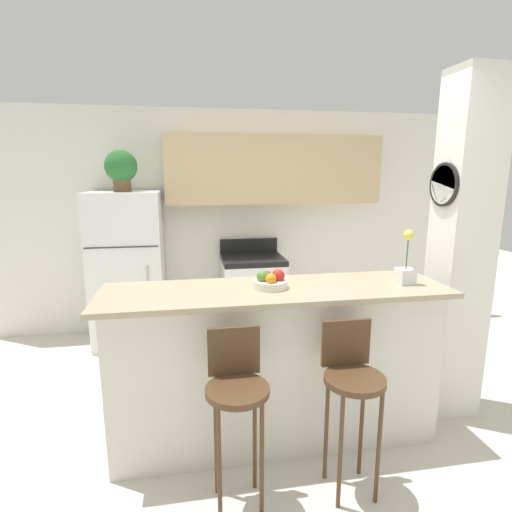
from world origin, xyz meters
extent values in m
plane|color=beige|center=(0.00, 0.00, 0.00)|extent=(14.00, 14.00, 0.00)
cube|color=white|center=(0.00, 2.26, 1.27)|extent=(5.60, 0.06, 2.55)
cube|color=tan|center=(0.43, 2.07, 1.88)|extent=(2.44, 0.32, 0.76)
cube|color=silver|center=(0.15, 2.09, 1.63)|extent=(0.72, 0.28, 0.12)
cube|color=white|center=(1.43, 0.14, 1.27)|extent=(0.36, 0.32, 2.55)
cylinder|color=black|center=(1.24, 0.14, 1.76)|extent=(0.02, 0.31, 0.31)
cylinder|color=white|center=(1.23, 0.14, 1.76)|extent=(0.01, 0.27, 0.27)
cube|color=silver|center=(0.00, 0.00, 0.53)|extent=(2.16, 0.52, 1.06)
cube|color=tan|center=(0.00, 0.00, 1.08)|extent=(2.28, 0.64, 0.04)
cube|color=white|center=(-1.21, 1.89, 0.56)|extent=(0.74, 0.63, 1.12)
cube|color=white|center=(-1.21, 1.89, 1.39)|extent=(0.74, 0.63, 0.53)
cube|color=#333333|center=(-1.21, 1.57, 1.12)|extent=(0.71, 0.01, 0.01)
cylinder|color=#B2B2B7|center=(-0.97, 1.56, 0.62)|extent=(0.02, 0.02, 0.62)
cube|color=white|center=(0.15, 1.90, 0.43)|extent=(0.69, 0.63, 0.85)
cube|color=black|center=(0.15, 1.90, 0.88)|extent=(0.69, 0.63, 0.06)
cube|color=black|center=(0.15, 2.19, 0.99)|extent=(0.69, 0.04, 0.16)
cube|color=black|center=(0.15, 1.58, 0.47)|extent=(0.41, 0.01, 0.27)
cylinder|color=#4C331E|center=(-0.33, -0.55, 0.71)|extent=(0.34, 0.34, 0.03)
cube|color=#4C331E|center=(-0.33, -0.40, 0.87)|extent=(0.29, 0.02, 0.28)
cylinder|color=#4C331E|center=(-0.44, -0.66, 0.35)|extent=(0.02, 0.02, 0.69)
cylinder|color=#4C331E|center=(-0.22, -0.66, 0.35)|extent=(0.02, 0.02, 0.69)
cylinder|color=#4C331E|center=(-0.44, -0.44, 0.35)|extent=(0.02, 0.02, 0.69)
cylinder|color=#4C331E|center=(-0.22, -0.44, 0.35)|extent=(0.02, 0.02, 0.69)
cylinder|color=#4C331E|center=(0.33, -0.55, 0.71)|extent=(0.34, 0.34, 0.03)
cube|color=#4C331E|center=(0.33, -0.40, 0.87)|extent=(0.29, 0.02, 0.28)
cylinder|color=#4C331E|center=(0.22, -0.66, 0.35)|extent=(0.02, 0.02, 0.69)
cylinder|color=#4C331E|center=(0.44, -0.66, 0.35)|extent=(0.02, 0.02, 0.69)
cylinder|color=#4C331E|center=(0.22, -0.44, 0.35)|extent=(0.02, 0.02, 0.69)
cylinder|color=#4C331E|center=(0.44, -0.44, 0.35)|extent=(0.02, 0.02, 0.69)
cylinder|color=brown|center=(-1.21, 1.89, 1.72)|extent=(0.18, 0.18, 0.13)
sphere|color=#286B2D|center=(-1.21, 1.89, 1.91)|extent=(0.33, 0.33, 0.33)
cube|color=white|center=(0.89, -0.05, 1.15)|extent=(0.11, 0.11, 0.11)
cylinder|color=#386633|center=(0.89, -0.05, 1.31)|extent=(0.01, 0.01, 0.21)
sphere|color=#DBCC4C|center=(0.89, -0.05, 1.43)|extent=(0.07, 0.07, 0.07)
cylinder|color=silver|center=(-0.04, 0.01, 1.12)|extent=(0.23, 0.23, 0.05)
sphere|color=red|center=(0.02, 0.01, 1.18)|extent=(0.09, 0.09, 0.09)
sphere|color=#7A2D56|center=(-0.05, 0.06, 1.17)|extent=(0.06, 0.06, 0.06)
sphere|color=#4C7F2D|center=(-0.09, 0.02, 1.17)|extent=(0.08, 0.08, 0.08)
sphere|color=orange|center=(-0.04, -0.04, 1.17)|extent=(0.07, 0.07, 0.07)
camera|label=1|loc=(-0.56, -2.46, 1.84)|focal=28.00mm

